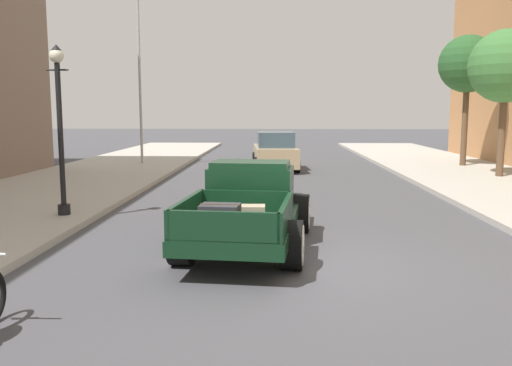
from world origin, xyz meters
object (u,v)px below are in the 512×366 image
at_px(street_tree_third, 468,65).
at_px(street_lamp_near, 60,117).
at_px(hotrod_truck_dark_green, 250,205).
at_px(car_background_tan, 275,152).
at_px(flagpole, 144,39).
at_px(street_tree_second, 506,67).

bearing_deg(street_tree_third, street_lamp_near, -138.11).
bearing_deg(hotrod_truck_dark_green, car_background_tan, 88.00).
height_order(street_lamp_near, flagpole, flagpole).
bearing_deg(flagpole, car_background_tan, -11.82).
relative_size(flagpole, street_tree_second, 1.72).
height_order(street_lamp_near, street_tree_second, street_tree_second).
distance_m(hotrod_truck_dark_green, street_tree_third, 16.81).
distance_m(hotrod_truck_dark_green, street_lamp_near, 5.08).
bearing_deg(street_tree_second, flagpole, 162.21).
bearing_deg(flagpole, street_tree_third, -2.29).
xyz_separation_m(flagpole, street_tree_second, (14.27, -4.58, -1.65)).
bearing_deg(flagpole, street_tree_second, -17.79).
bearing_deg(flagpole, hotrod_truck_dark_green, -69.04).
bearing_deg(street_lamp_near, car_background_tan, 66.49).
height_order(car_background_tan, street_tree_third, street_tree_third).
relative_size(car_background_tan, flagpole, 0.48).
distance_m(hotrod_truck_dark_green, car_background_tan, 13.13).
bearing_deg(street_tree_third, hotrod_truck_dark_green, -122.60).
bearing_deg(street_tree_third, street_tree_second, -90.75).
bearing_deg(car_background_tan, flagpole, 168.18).
height_order(hotrod_truck_dark_green, street_tree_third, street_tree_third).
bearing_deg(car_background_tan, street_tree_second, -21.85).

